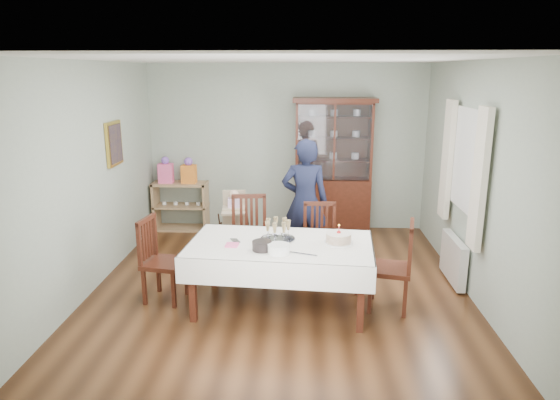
# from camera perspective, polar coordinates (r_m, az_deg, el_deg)

# --- Properties ---
(floor) EXTENTS (5.00, 5.00, 0.00)m
(floor) POSITION_cam_1_polar(r_m,az_deg,el_deg) (6.20, -0.05, -10.04)
(floor) COLOR #593319
(floor) RESTS_ON ground
(room_shell) EXTENTS (5.00, 5.00, 5.00)m
(room_shell) POSITION_cam_1_polar(r_m,az_deg,el_deg) (6.23, 0.18, 6.48)
(room_shell) COLOR #9EAA99
(room_shell) RESTS_ON floor
(dining_table) EXTENTS (2.09, 1.31, 0.76)m
(dining_table) POSITION_cam_1_polar(r_m,az_deg,el_deg) (5.59, 0.04, -8.56)
(dining_table) COLOR #481D12
(dining_table) RESTS_ON floor
(china_cabinet) EXTENTS (1.30, 0.48, 2.18)m
(china_cabinet) POSITION_cam_1_polar(r_m,az_deg,el_deg) (8.03, 6.08, 4.04)
(china_cabinet) COLOR #481D12
(china_cabinet) RESTS_ON floor
(sideboard) EXTENTS (0.90, 0.38, 0.80)m
(sideboard) POSITION_cam_1_polar(r_m,az_deg,el_deg) (8.45, -11.25, -0.67)
(sideboard) COLOR tan
(sideboard) RESTS_ON floor
(picture_frame) EXTENTS (0.04, 0.48, 0.58)m
(picture_frame) POSITION_cam_1_polar(r_m,az_deg,el_deg) (6.95, -18.43, 6.14)
(picture_frame) COLOR gold
(picture_frame) RESTS_ON room_shell
(window) EXTENTS (0.04, 1.02, 1.22)m
(window) POSITION_cam_1_polar(r_m,az_deg,el_deg) (6.33, 20.66, 4.25)
(window) COLOR white
(window) RESTS_ON room_shell
(curtain_left) EXTENTS (0.07, 0.30, 1.55)m
(curtain_left) POSITION_cam_1_polar(r_m,az_deg,el_deg) (5.75, 21.85, 2.16)
(curtain_left) COLOR silver
(curtain_left) RESTS_ON room_shell
(curtain_right) EXTENTS (0.07, 0.30, 1.55)m
(curtain_right) POSITION_cam_1_polar(r_m,az_deg,el_deg) (6.91, 18.58, 4.39)
(curtain_right) COLOR silver
(curtain_right) RESTS_ON room_shell
(radiator) EXTENTS (0.10, 0.80, 0.55)m
(radiator) POSITION_cam_1_polar(r_m,az_deg,el_deg) (6.63, 19.20, -6.41)
(radiator) COLOR white
(radiator) RESTS_ON floor
(chair_far_left) EXTENTS (0.51, 0.51, 1.04)m
(chair_far_left) POSITION_cam_1_polar(r_m,az_deg,el_deg) (6.45, -3.49, -6.08)
(chair_far_left) COLOR #481D12
(chair_far_left) RESTS_ON floor
(chair_far_right) EXTENTS (0.45, 0.45, 0.96)m
(chair_far_right) POSITION_cam_1_polar(r_m,az_deg,el_deg) (6.39, 4.57, -6.52)
(chair_far_right) COLOR #481D12
(chair_far_right) RESTS_ON floor
(chair_end_left) EXTENTS (0.51, 0.51, 0.97)m
(chair_end_left) POSITION_cam_1_polar(r_m,az_deg,el_deg) (5.96, -13.13, -8.45)
(chair_end_left) COLOR #481D12
(chair_end_left) RESTS_ON floor
(chair_end_right) EXTENTS (0.54, 0.54, 1.01)m
(chair_end_right) POSITION_cam_1_polar(r_m,az_deg,el_deg) (5.73, 12.53, -9.24)
(chair_end_right) COLOR #481D12
(chair_end_right) RESTS_ON floor
(woman) EXTENTS (0.64, 0.43, 1.72)m
(woman) POSITION_cam_1_polar(r_m,az_deg,el_deg) (6.74, 2.86, -0.23)
(woman) COLOR black
(woman) RESTS_ON floor
(high_chair) EXTENTS (0.48, 0.48, 0.98)m
(high_chair) POSITION_cam_1_polar(r_m,az_deg,el_deg) (7.09, -5.19, -3.55)
(high_chair) COLOR black
(high_chair) RESTS_ON floor
(champagne_tray) EXTENTS (0.39, 0.39, 0.24)m
(champagne_tray) POSITION_cam_1_polar(r_m,az_deg,el_deg) (5.52, -0.27, -3.93)
(champagne_tray) COLOR silver
(champagne_tray) RESTS_ON dining_table
(birthday_cake) EXTENTS (0.32, 0.32, 0.22)m
(birthday_cake) POSITION_cam_1_polar(r_m,az_deg,el_deg) (5.46, 6.72, -4.37)
(birthday_cake) COLOR white
(birthday_cake) RESTS_ON dining_table
(plate_stack_dark) EXTENTS (0.26, 0.26, 0.10)m
(plate_stack_dark) POSITION_cam_1_polar(r_m,az_deg,el_deg) (5.23, -2.07, -5.24)
(plate_stack_dark) COLOR black
(plate_stack_dark) RESTS_ON dining_table
(plate_stack_white) EXTENTS (0.25, 0.25, 0.10)m
(plate_stack_white) POSITION_cam_1_polar(r_m,az_deg,el_deg) (5.13, -0.14, -5.62)
(plate_stack_white) COLOR white
(plate_stack_white) RESTS_ON dining_table
(napkin_stack) EXTENTS (0.14, 0.14, 0.02)m
(napkin_stack) POSITION_cam_1_polar(r_m,az_deg,el_deg) (5.39, -5.52, -5.14)
(napkin_stack) COLOR #FF5D9A
(napkin_stack) RESTS_ON dining_table
(cutlery) EXTENTS (0.15, 0.18, 0.01)m
(cutlery) POSITION_cam_1_polar(r_m,az_deg,el_deg) (5.54, -5.48, -4.62)
(cutlery) COLOR silver
(cutlery) RESTS_ON dining_table
(cake_knife) EXTENTS (0.29, 0.13, 0.01)m
(cake_knife) POSITION_cam_1_polar(r_m,az_deg,el_deg) (5.13, 2.65, -6.17)
(cake_knife) COLOR silver
(cake_knife) RESTS_ON dining_table
(gift_bag_pink) EXTENTS (0.23, 0.15, 0.43)m
(gift_bag_pink) POSITION_cam_1_polar(r_m,az_deg,el_deg) (8.35, -12.92, 3.23)
(gift_bag_pink) COLOR #FF5D9A
(gift_bag_pink) RESTS_ON sideboard
(gift_bag_orange) EXTENTS (0.24, 0.18, 0.42)m
(gift_bag_orange) POSITION_cam_1_polar(r_m,az_deg,el_deg) (8.26, -10.38, 3.21)
(gift_bag_orange) COLOR orange
(gift_bag_orange) RESTS_ON sideboard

